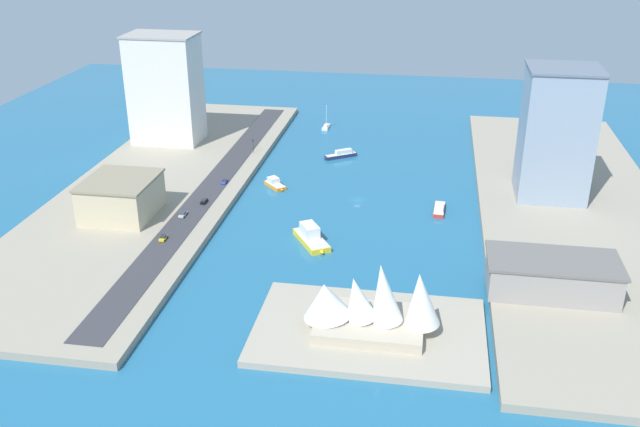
% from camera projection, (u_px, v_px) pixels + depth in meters
% --- Properties ---
extents(ground_plane, '(440.00, 440.00, 0.00)m').
position_uv_depth(ground_plane, '(357.00, 200.00, 279.15)').
color(ground_plane, '#23668E').
extents(quay_west, '(70.00, 240.00, 2.45)m').
position_uv_depth(quay_west, '(573.00, 211.00, 266.47)').
color(quay_west, '#9E937F').
rests_on(quay_west, ground_plane).
extents(quay_east, '(70.00, 240.00, 2.45)m').
position_uv_depth(quay_east, '(160.00, 185.00, 290.83)').
color(quay_east, '#9E937F').
rests_on(quay_east, ground_plane).
extents(peninsula_point, '(63.17, 41.12, 2.00)m').
position_uv_depth(peninsula_point, '(369.00, 331.00, 192.92)').
color(peninsula_point, '#A89E89').
rests_on(peninsula_point, ground_plane).
extents(road_strip, '(11.02, 228.00, 0.15)m').
position_uv_depth(road_strip, '(213.00, 185.00, 286.91)').
color(road_strip, '#38383D').
rests_on(road_strip, quay_east).
extents(sailboat_small_white, '(3.34, 10.22, 12.26)m').
position_uv_depth(sailboat_small_white, '(326.00, 127.00, 366.36)').
color(sailboat_small_white, white).
rests_on(sailboat_small_white, ground_plane).
extents(ferry_yellow_fast, '(15.84, 19.83, 6.25)m').
position_uv_depth(ferry_yellow_fast, '(311.00, 237.00, 244.25)').
color(ferry_yellow_fast, yellow).
rests_on(ferry_yellow_fast, ground_plane).
extents(tugboat_red, '(4.59, 14.76, 3.14)m').
position_uv_depth(tugboat_red, '(439.00, 209.00, 268.57)').
color(tugboat_red, red).
rests_on(tugboat_red, ground_plane).
extents(water_taxi_orange, '(10.80, 11.26, 3.77)m').
position_uv_depth(water_taxi_orange, '(275.00, 184.00, 291.75)').
color(water_taxi_orange, orange).
rests_on(water_taxi_orange, ground_plane).
extents(patrol_launch_navy, '(14.89, 11.33, 3.68)m').
position_uv_depth(patrol_launch_navy, '(341.00, 155.00, 324.77)').
color(patrol_launch_navy, '#1E284C').
rests_on(patrol_launch_navy, ground_plane).
extents(tower_tall_glass, '(26.84, 25.56, 50.58)m').
position_uv_depth(tower_tall_glass, '(556.00, 133.00, 268.01)').
color(tower_tall_glass, '#8C9EB2').
rests_on(tower_tall_glass, quay_west).
extents(hotel_broad_white, '(32.20, 22.62, 50.78)m').
position_uv_depth(hotel_broad_white, '(166.00, 89.00, 330.19)').
color(hotel_broad_white, silver).
rests_on(hotel_broad_white, quay_east).
extents(office_block_beige, '(24.81, 27.47, 14.19)m').
position_uv_depth(office_block_beige, '(121.00, 197.00, 257.55)').
color(office_block_beige, '#C6B793').
rests_on(office_block_beige, quay_east).
extents(carpark_squat_concrete, '(38.59, 19.76, 10.76)m').
position_uv_depth(carpark_squat_concrete, '(552.00, 275.00, 207.73)').
color(carpark_squat_concrete, gray).
rests_on(carpark_squat_concrete, quay_west).
extents(hatchback_blue, '(2.00, 4.47, 1.54)m').
position_uv_depth(hatchback_blue, '(224.00, 181.00, 289.03)').
color(hatchback_blue, black).
rests_on(hatchback_blue, road_strip).
extents(suv_black, '(1.85, 4.47, 1.53)m').
position_uv_depth(suv_black, '(204.00, 201.00, 270.05)').
color(suv_black, black).
rests_on(suv_black, road_strip).
extents(taxi_yellow_cab, '(2.07, 4.36, 1.56)m').
position_uv_depth(taxi_yellow_cab, '(163.00, 238.00, 240.82)').
color(taxi_yellow_cab, black).
rests_on(taxi_yellow_cab, road_strip).
extents(sedan_silver, '(2.00, 4.98, 1.45)m').
position_uv_depth(sedan_silver, '(183.00, 214.00, 258.82)').
color(sedan_silver, black).
rests_on(sedan_silver, road_strip).
extents(traffic_light_waterfront, '(0.36, 0.36, 6.50)m').
position_uv_depth(traffic_light_waterfront, '(253.00, 144.00, 322.07)').
color(traffic_light_waterfront, black).
rests_on(traffic_light_waterfront, quay_east).
extents(opera_landmark, '(38.17, 20.72, 20.60)m').
position_uv_depth(opera_landmark, '(370.00, 304.00, 189.38)').
color(opera_landmark, '#BCAD93').
rests_on(opera_landmark, peninsula_point).
extents(park_tree_cluster, '(5.67, 14.12, 8.34)m').
position_uv_depth(park_tree_cluster, '(571.00, 175.00, 282.74)').
color(park_tree_cluster, brown).
rests_on(park_tree_cluster, quay_west).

